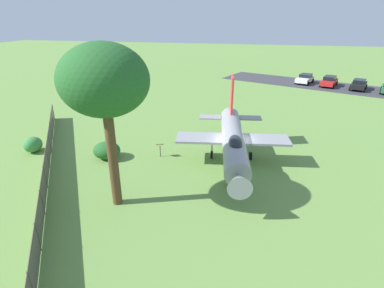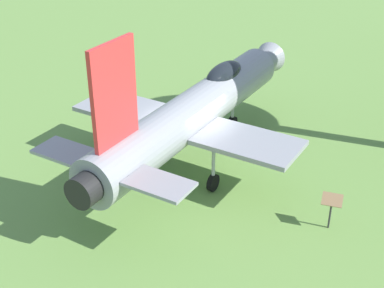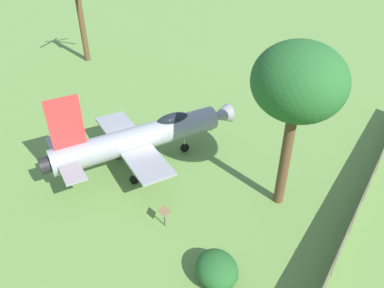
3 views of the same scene
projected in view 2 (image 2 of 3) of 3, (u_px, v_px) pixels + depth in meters
The scene contains 3 objects.
ground_plane at pixel (191, 164), 19.68m from camera, with size 200.00×200.00×0.00m, color #668E42.
display_jet at pixel (197, 108), 18.92m from camera, with size 8.39×12.55×5.73m.
info_plaque at pixel (332, 204), 16.02m from camera, with size 0.70×0.59×1.14m.
Camera 2 is at (10.74, -13.02, 10.14)m, focal length 50.84 mm.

